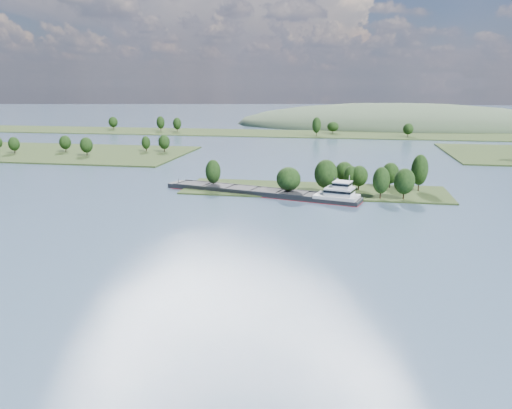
# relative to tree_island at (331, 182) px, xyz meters

# --- Properties ---
(ground) EXTENTS (1800.00, 1800.00, 0.00)m
(ground) POSITION_rel_tree_island_xyz_m (-6.45, -58.55, -3.90)
(ground) COLOR #3C5668
(ground) RESTS_ON ground
(tree_island) EXTENTS (100.00, 30.73, 15.15)m
(tree_island) POSITION_rel_tree_island_xyz_m (0.00, 0.00, 0.00)
(tree_island) COLOR #243417
(tree_island) RESTS_ON ground
(back_shoreline) EXTENTS (900.00, 60.00, 15.71)m
(back_shoreline) POSITION_rel_tree_island_xyz_m (2.13, 221.23, -3.18)
(back_shoreline) COLOR #243417
(back_shoreline) RESTS_ON ground
(hill_west) EXTENTS (320.00, 160.00, 44.00)m
(hill_west) POSITION_rel_tree_island_xyz_m (53.55, 321.45, -3.90)
(hill_west) COLOR #374831
(hill_west) RESTS_ON ground
(cargo_barge) EXTENTS (75.75, 27.59, 10.26)m
(cargo_barge) POSITION_rel_tree_island_xyz_m (-20.75, -9.70, -2.61)
(cargo_barge) COLOR black
(cargo_barge) RESTS_ON ground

